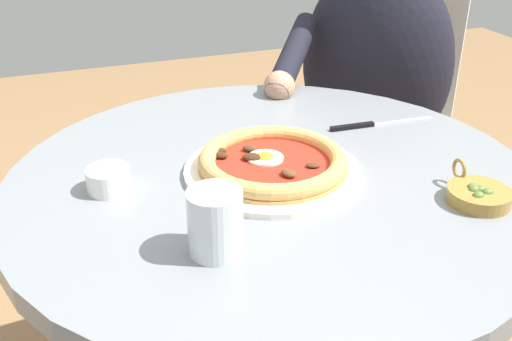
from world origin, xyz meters
TOP-DOWN VIEW (x-y plane):
  - dining_table at (0.00, 0.00)m, footprint 0.88×0.88m
  - pizza_on_plate at (0.00, -0.00)m, footprint 0.29×0.29m
  - water_glass at (0.15, 0.18)m, footprint 0.07×0.07m
  - steak_knife at (-0.25, -0.12)m, footprint 0.22×0.02m
  - ramekin_capers at (0.26, -0.04)m, footprint 0.07×0.07m
  - olive_pan at (-0.26, 0.19)m, footprint 0.10×0.12m
  - diner_person at (-0.46, -0.46)m, footprint 0.58×0.44m
  - cafe_chair_diner at (-0.56, -0.56)m, footprint 0.57×0.57m

SIDE VIEW (x-z plane):
  - cafe_chair_diner at x=-0.56m, z-range 0.09..0.95m
  - diner_person at x=-0.46m, z-range -0.06..1.11m
  - dining_table at x=0.00m, z-range 0.19..0.91m
  - steak_knife at x=-0.25m, z-range 0.72..0.72m
  - olive_pan at x=-0.26m, z-range 0.71..0.75m
  - pizza_on_plate at x=0.00m, z-range 0.71..0.75m
  - ramekin_capers at x=0.26m, z-range 0.72..0.76m
  - water_glass at x=0.15m, z-range 0.71..0.80m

